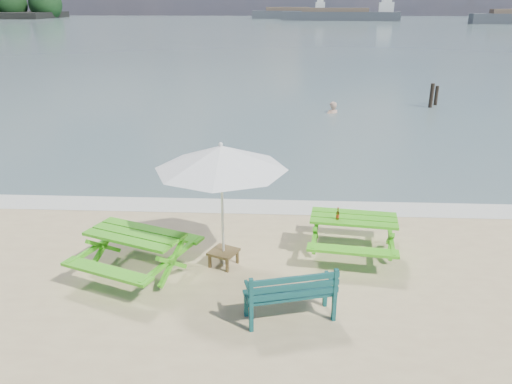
# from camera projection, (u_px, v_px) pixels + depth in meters

# --- Properties ---
(sea) EXTENTS (300.00, 300.00, 0.00)m
(sea) POSITION_uv_depth(u_px,v_px,m) (283.00, 29.00, 86.96)
(sea) COLOR slate
(sea) RESTS_ON ground
(foam_strip) EXTENTS (22.00, 0.90, 0.01)m
(foam_strip) POSITION_uv_depth(u_px,v_px,m) (278.00, 207.00, 12.02)
(foam_strip) COLOR silver
(foam_strip) RESTS_ON ground
(picnic_table_left) EXTENTS (2.30, 2.41, 0.82)m
(picnic_table_left) POSITION_uv_depth(u_px,v_px,m) (137.00, 254.00, 8.97)
(picnic_table_left) COLOR green
(picnic_table_left) RESTS_ON ground
(picnic_table_right) EXTENTS (1.86, 2.02, 0.78)m
(picnic_table_right) POSITION_uv_depth(u_px,v_px,m) (352.00, 236.00, 9.71)
(picnic_table_right) COLOR #46B81B
(picnic_table_right) RESTS_ON ground
(park_bench) EXTENTS (1.48, 0.82, 0.86)m
(park_bench) POSITION_uv_depth(u_px,v_px,m) (290.00, 303.00, 7.75)
(park_bench) COLOR #0F4041
(park_bench) RESTS_ON ground
(side_table) EXTENTS (0.62, 0.62, 0.31)m
(side_table) POSITION_uv_depth(u_px,v_px,m) (224.00, 258.00, 9.34)
(side_table) COLOR brown
(side_table) RESTS_ON ground
(patio_umbrella) EXTENTS (3.12, 3.12, 2.33)m
(patio_umbrella) POSITION_uv_depth(u_px,v_px,m) (221.00, 158.00, 8.63)
(patio_umbrella) COLOR silver
(patio_umbrella) RESTS_ON ground
(beer_bottle) EXTENTS (0.06, 0.06, 0.24)m
(beer_bottle) POSITION_uv_depth(u_px,v_px,m) (338.00, 216.00, 9.41)
(beer_bottle) COLOR #925415
(beer_bottle) RESTS_ON picnic_table_right
(swimmer) EXTENTS (0.76, 0.64, 1.76)m
(swimmer) POSITION_uv_depth(u_px,v_px,m) (332.00, 121.00, 22.24)
(swimmer) COLOR tan
(swimmer) RESTS_ON ground
(mooring_pilings) EXTENTS (0.57, 0.77, 1.31)m
(mooring_pilings) POSITION_uv_depth(u_px,v_px,m) (433.00, 98.00, 23.29)
(mooring_pilings) COLOR black
(mooring_pilings) RESTS_ON ground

